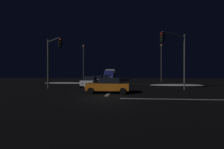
{
  "coord_description": "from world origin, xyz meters",
  "views": [
    {
      "loc": [
        2.13,
        -14.6,
        2.01
      ],
      "look_at": [
        -0.53,
        11.96,
        1.83
      ],
      "focal_mm": 29.4,
      "sensor_mm": 36.0,
      "label": 1
    }
  ],
  "objects_px": {
    "streetlamp_left_far": "(83,60)",
    "streetlamp_right_far": "(161,60)",
    "sedan_orange_crossing": "(108,85)",
    "traffic_signal_ne": "(176,50)",
    "traffic_signal_nw": "(53,54)",
    "sedan_white": "(90,82)",
    "sedan_green": "(103,79)",
    "sedan_silver": "(97,80)",
    "box_truck": "(110,74)",
    "sedan_gray": "(106,78)"
  },
  "relations": [
    {
      "from": "sedan_silver",
      "to": "streetlamp_left_far",
      "type": "distance_m",
      "value": 14.05
    },
    {
      "from": "sedan_orange_crossing",
      "to": "sedan_green",
      "type": "bearing_deg",
      "value": 100.06
    },
    {
      "from": "box_truck",
      "to": "traffic_signal_ne",
      "type": "distance_m",
      "value": 31.09
    },
    {
      "from": "sedan_white",
      "to": "sedan_gray",
      "type": "height_order",
      "value": "same"
    },
    {
      "from": "sedan_gray",
      "to": "sedan_orange_crossing",
      "type": "relative_size",
      "value": 1.0
    },
    {
      "from": "traffic_signal_ne",
      "to": "streetlamp_left_far",
      "type": "relative_size",
      "value": 0.75
    },
    {
      "from": "sedan_silver",
      "to": "streetlamp_right_far",
      "type": "xyz_separation_m",
      "value": [
        13.29,
        12.1,
        4.36
      ]
    },
    {
      "from": "streetlamp_left_far",
      "to": "box_truck",
      "type": "bearing_deg",
      "value": 46.86
    },
    {
      "from": "sedan_green",
      "to": "traffic_signal_ne",
      "type": "height_order",
      "value": "traffic_signal_ne"
    },
    {
      "from": "traffic_signal_nw",
      "to": "sedan_gray",
      "type": "bearing_deg",
      "value": 79.62
    },
    {
      "from": "traffic_signal_ne",
      "to": "streetlamp_right_far",
      "type": "height_order",
      "value": "streetlamp_right_far"
    },
    {
      "from": "streetlamp_right_far",
      "to": "traffic_signal_ne",
      "type": "bearing_deg",
      "value": -95.15
    },
    {
      "from": "streetlamp_right_far",
      "to": "streetlamp_left_far",
      "type": "relative_size",
      "value": 0.99
    },
    {
      "from": "sedan_silver",
      "to": "box_truck",
      "type": "distance_m",
      "value": 18.58
    },
    {
      "from": "sedan_white",
      "to": "sedan_silver",
      "type": "xyz_separation_m",
      "value": [
        -0.11,
        6.4,
        0.0
      ]
    },
    {
      "from": "sedan_gray",
      "to": "box_truck",
      "type": "xyz_separation_m",
      "value": [
        0.23,
        7.15,
        0.91
      ]
    },
    {
      "from": "sedan_silver",
      "to": "sedan_green",
      "type": "bearing_deg",
      "value": 87.64
    },
    {
      "from": "sedan_orange_crossing",
      "to": "streetlamp_right_far",
      "type": "xyz_separation_m",
      "value": [
        9.54,
        26.38,
        4.36
      ]
    },
    {
      "from": "sedan_orange_crossing",
      "to": "streetlamp_left_far",
      "type": "height_order",
      "value": "streetlamp_left_far"
    },
    {
      "from": "sedan_green",
      "to": "streetlamp_left_far",
      "type": "bearing_deg",
      "value": 131.9
    },
    {
      "from": "sedan_white",
      "to": "streetlamp_right_far",
      "type": "distance_m",
      "value": 23.12
    },
    {
      "from": "sedan_gray",
      "to": "streetlamp_right_far",
      "type": "bearing_deg",
      "value": 3.06
    },
    {
      "from": "streetlamp_left_far",
      "to": "streetlamp_right_far",
      "type": "bearing_deg",
      "value": -0.0
    },
    {
      "from": "sedan_green",
      "to": "sedan_orange_crossing",
      "type": "bearing_deg",
      "value": -79.94
    },
    {
      "from": "streetlamp_right_far",
      "to": "streetlamp_left_far",
      "type": "distance_m",
      "value": 18.92
    },
    {
      "from": "sedan_green",
      "to": "traffic_signal_nw",
      "type": "xyz_separation_m",
      "value": [
        -4.01,
        -15.82,
        3.66
      ]
    },
    {
      "from": "sedan_orange_crossing",
      "to": "traffic_signal_nw",
      "type": "height_order",
      "value": "traffic_signal_nw"
    },
    {
      "from": "sedan_orange_crossing",
      "to": "traffic_signal_ne",
      "type": "relative_size",
      "value": 0.64
    },
    {
      "from": "traffic_signal_nw",
      "to": "traffic_signal_ne",
      "type": "height_order",
      "value": "traffic_signal_ne"
    },
    {
      "from": "traffic_signal_nw",
      "to": "box_truck",
      "type": "bearing_deg",
      "value": 81.71
    },
    {
      "from": "sedan_white",
      "to": "sedan_gray",
      "type": "relative_size",
      "value": 1.0
    },
    {
      "from": "box_truck",
      "to": "traffic_signal_ne",
      "type": "relative_size",
      "value": 1.22
    },
    {
      "from": "box_truck",
      "to": "sedan_orange_crossing",
      "type": "height_order",
      "value": "box_truck"
    },
    {
      "from": "sedan_orange_crossing",
      "to": "traffic_signal_ne",
      "type": "height_order",
      "value": "traffic_signal_ne"
    },
    {
      "from": "sedan_gray",
      "to": "streetlamp_right_far",
      "type": "relative_size",
      "value": 0.48
    },
    {
      "from": "streetlamp_right_far",
      "to": "sedan_orange_crossing",
      "type": "bearing_deg",
      "value": -109.88
    },
    {
      "from": "sedan_orange_crossing",
      "to": "sedan_gray",
      "type": "bearing_deg",
      "value": 97.9
    },
    {
      "from": "sedan_green",
      "to": "streetlamp_left_far",
      "type": "relative_size",
      "value": 0.48
    },
    {
      "from": "traffic_signal_nw",
      "to": "streetlamp_left_far",
      "type": "bearing_deg",
      "value": 94.74
    },
    {
      "from": "sedan_white",
      "to": "sedan_silver",
      "type": "relative_size",
      "value": 1.0
    },
    {
      "from": "sedan_green",
      "to": "traffic_signal_nw",
      "type": "height_order",
      "value": "traffic_signal_nw"
    },
    {
      "from": "sedan_silver",
      "to": "streetlamp_left_far",
      "type": "relative_size",
      "value": 0.48
    },
    {
      "from": "sedan_white",
      "to": "sedan_orange_crossing",
      "type": "relative_size",
      "value": 1.0
    },
    {
      "from": "sedan_white",
      "to": "box_truck",
      "type": "xyz_separation_m",
      "value": [
        0.3,
        24.95,
        0.91
      ]
    },
    {
      "from": "box_truck",
      "to": "streetlamp_right_far",
      "type": "relative_size",
      "value": 0.93
    },
    {
      "from": "sedan_white",
      "to": "sedan_silver",
      "type": "height_order",
      "value": "same"
    },
    {
      "from": "sedan_white",
      "to": "sedan_green",
      "type": "relative_size",
      "value": 1.0
    },
    {
      "from": "sedan_white",
      "to": "streetlamp_right_far",
      "type": "xyz_separation_m",
      "value": [
        13.18,
        18.5,
        4.36
      ]
    },
    {
      "from": "sedan_orange_crossing",
      "to": "traffic_signal_nw",
      "type": "bearing_deg",
      "value": 151.88
    },
    {
      "from": "sedan_orange_crossing",
      "to": "streetlamp_right_far",
      "type": "height_order",
      "value": "streetlamp_right_far"
    }
  ]
}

